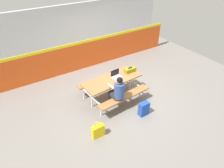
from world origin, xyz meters
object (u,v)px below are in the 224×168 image
picnic_table_main (112,83)px  tote_bag_bright (98,131)px  student_nearer (117,91)px  backpack_dark (144,109)px  laptop_silver (116,75)px  toolbox_grey (130,70)px

picnic_table_main → tote_bag_bright: picnic_table_main is taller
student_nearer → tote_bag_bright: size_ratio=2.81×
backpack_dark → picnic_table_main: bearing=106.1°
picnic_table_main → backpack_dark: 1.30m
laptop_silver → toolbox_grey: 0.56m
backpack_dark → tote_bag_bright: (-1.57, -0.01, -0.02)m
laptop_silver → toolbox_grey: (0.56, 0.00, 0.02)m
tote_bag_bright → student_nearer: bearing=31.5°
backpack_dark → student_nearer: bearing=129.6°
toolbox_grey → tote_bag_bright: (-1.97, -1.26, -0.62)m
student_nearer → picnic_table_main: bearing=72.9°
student_nearer → laptop_silver: size_ratio=3.61×
backpack_dark → tote_bag_bright: 1.57m
student_nearer → backpack_dark: bearing=-50.4°
picnic_table_main → toolbox_grey: (0.75, 0.05, 0.24)m
student_nearer → backpack_dark: student_nearer is taller
student_nearer → laptop_silver: student_nearer is taller
student_nearer → tote_bag_bright: bearing=-148.5°
toolbox_grey → tote_bag_bright: toolbox_grey is taller
picnic_table_main → toolbox_grey: size_ratio=4.92×
picnic_table_main → student_nearer: bearing=-107.1°
laptop_silver → backpack_dark: 1.39m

